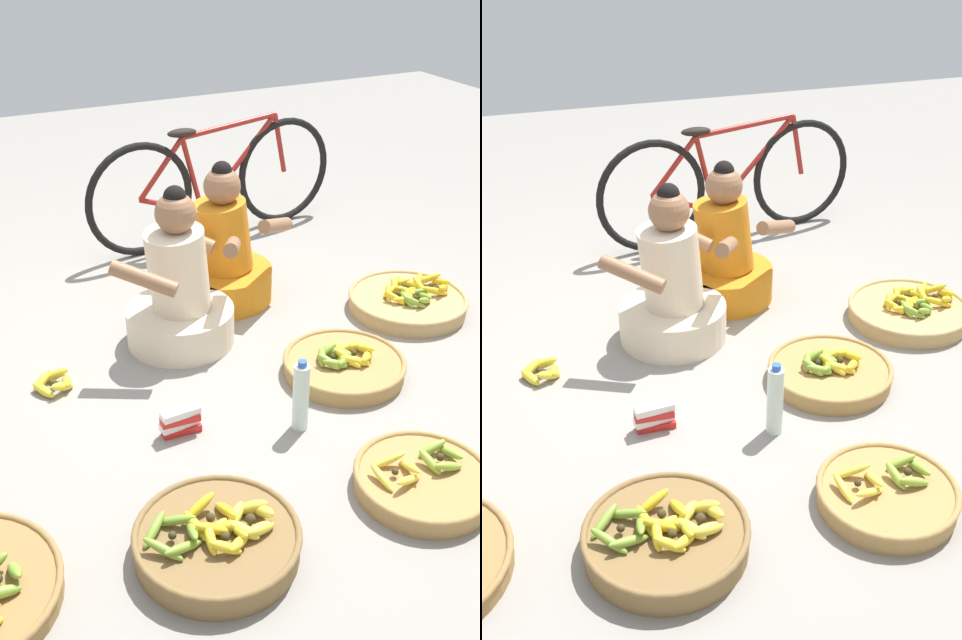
{
  "view_description": "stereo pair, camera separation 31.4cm",
  "coord_description": "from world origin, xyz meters",
  "views": [
    {
      "loc": [
        -1.2,
        -2.66,
        1.9
      ],
      "look_at": [
        0.0,
        -0.2,
        0.35
      ],
      "focal_mm": 42.31,
      "sensor_mm": 36.0,
      "label": 1
    },
    {
      "loc": [
        -0.91,
        -2.79,
        1.9
      ],
      "look_at": [
        0.0,
        -0.2,
        0.35
      ],
      "focal_mm": 42.31,
      "sensor_mm": 36.0,
      "label": 2
    }
  ],
  "objects": [
    {
      "name": "banana_basket_front_center",
      "position": [
        0.48,
        -0.29,
        0.05
      ],
      "size": [
        0.56,
        0.56,
        0.15
      ],
      "color": "#A87F47",
      "rests_on": "ground"
    },
    {
      "name": "vendor_woman_behind",
      "position": [
        0.3,
        0.61,
        0.24
      ],
      "size": [
        0.75,
        0.53,
        0.76
      ],
      "color": "orange",
      "rests_on": "ground"
    },
    {
      "name": "vendor_woman_front",
      "position": [
        -0.08,
        0.3,
        0.25
      ],
      "size": [
        0.74,
        0.54,
        0.79
      ],
      "color": "beige",
      "rests_on": "ground"
    },
    {
      "name": "loose_bananas_near_bicycle",
      "position": [
        -0.73,
        0.16,
        0.03
      ],
      "size": [
        0.2,
        0.2,
        0.09
      ],
      "color": "yellow",
      "rests_on": "ground"
    },
    {
      "name": "banana_basket_near_vendor",
      "position": [
        -0.48,
        -1.02,
        0.06
      ],
      "size": [
        0.56,
        0.56,
        0.17
      ],
      "color": "brown",
      "rests_on": "ground"
    },
    {
      "name": "packet_carton_stack",
      "position": [
        -0.35,
        -0.38,
        0.06
      ],
      "size": [
        0.17,
        0.07,
        0.12
      ],
      "color": "red",
      "rests_on": "ground"
    },
    {
      "name": "bicycle_leaning",
      "position": [
        0.61,
        1.4,
        0.36
      ],
      "size": [
        1.7,
        0.22,
        0.73
      ],
      "color": "black",
      "rests_on": "ground"
    },
    {
      "name": "banana_basket_back_right",
      "position": [
        0.32,
        -1.07,
        0.05
      ],
      "size": [
        0.51,
        0.51,
        0.14
      ],
      "color": "#A87F47",
      "rests_on": "ground"
    },
    {
      "name": "ground_plane",
      "position": [
        0.0,
        0.0,
        0.0
      ],
      "size": [
        10.0,
        10.0,
        0.0
      ],
      "primitive_type": "plane",
      "color": "gray"
    },
    {
      "name": "banana_basket_front_left",
      "position": [
        1.11,
        0.08,
        0.05
      ],
      "size": [
        0.62,
        0.62,
        0.16
      ],
      "color": "tan",
      "rests_on": "ground"
    },
    {
      "name": "water_bottle",
      "position": [
        0.1,
        -0.55,
        0.15
      ],
      "size": [
        0.07,
        0.07,
        0.32
      ],
      "color": "silver",
      "rests_on": "ground"
    }
  ]
}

